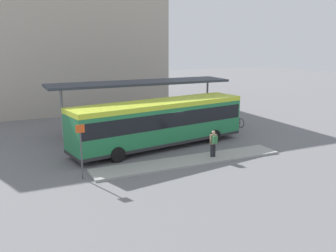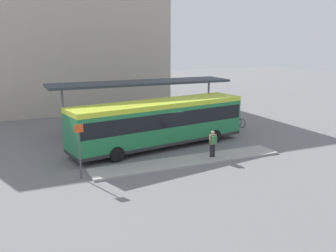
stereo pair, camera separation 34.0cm
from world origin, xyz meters
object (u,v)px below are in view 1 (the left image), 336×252
Objects in this scene: bicycle_blue at (236,122)px; platform_sign at (81,149)px; city_bus at (160,121)px; bicycle_orange at (233,120)px; pedestrian_waiting at (214,142)px.

platform_sign reaches higher than bicycle_blue.
bicycle_orange is at bearing 14.23° from city_bus.
bicycle_blue is 0.62× the size of platform_sign.
bicycle_blue is 0.73m from bicycle_orange.
platform_sign is at bearing 96.60° from pedestrian_waiting.
bicycle_orange is 15.96m from platform_sign.
bicycle_orange is (8.25, 3.68, -1.40)m from city_bus.
bicycle_orange is at bearing 27.45° from platform_sign.
bicycle_blue is 0.99× the size of bicycle_orange.
city_bus reaches higher than pedestrian_waiting.
platform_sign is (-14.12, -7.34, 1.18)m from bicycle_orange.
bicycle_blue is at bearing -37.35° from pedestrian_waiting.
city_bus is 7.05× the size of bicycle_blue.
pedestrian_waiting is (1.84, -3.61, -0.75)m from city_bus.
pedestrian_waiting is 9.10m from bicycle_blue.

